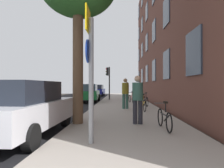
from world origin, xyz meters
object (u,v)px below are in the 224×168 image
(bicycle_0, at_px, (164,118))
(traffic_light, at_px, (108,77))
(car_1, at_px, (88,93))
(car_0, at_px, (23,108))
(sign_post, at_px, (90,66))
(bicycle_2, at_px, (146,101))
(bicycle_3, at_px, (132,98))
(pedestrian_2, at_px, (127,89))
(pedestrian_0, at_px, (138,96))
(bicycle_1, at_px, (143,104))
(pedestrian_1, at_px, (125,91))
(car_2, at_px, (98,90))

(bicycle_0, bearing_deg, traffic_light, 100.79)
(traffic_light, xyz_separation_m, car_1, (-1.73, -1.72, -1.50))
(car_0, bearing_deg, sign_post, -24.97)
(bicycle_2, height_order, bicycle_3, bicycle_2)
(bicycle_2, xyz_separation_m, pedestrian_2, (-0.99, 7.40, 0.64))
(traffic_light, height_order, pedestrian_0, traffic_light)
(sign_post, bearing_deg, bicycle_1, 72.55)
(bicycle_1, distance_m, pedestrian_2, 9.98)
(pedestrian_1, bearing_deg, pedestrian_2, 87.40)
(bicycle_1, bearing_deg, car_0, -128.21)
(bicycle_3, bearing_deg, car_2, 108.19)
(bicycle_2, bearing_deg, sign_post, -105.55)
(traffic_light, bearing_deg, pedestrian_1, -79.27)
(bicycle_2, xyz_separation_m, pedestrian_0, (-1.08, -6.28, 0.63))
(traffic_light, height_order, bicycle_2, traffic_light)
(bicycle_1, height_order, pedestrian_1, pedestrian_1)
(pedestrian_1, bearing_deg, traffic_light, 100.73)
(traffic_light, distance_m, bicycle_1, 9.35)
(bicycle_3, distance_m, car_1, 4.41)
(pedestrian_0, bearing_deg, traffic_light, 98.18)
(car_1, bearing_deg, car_2, 91.73)
(traffic_light, distance_m, bicycle_3, 4.81)
(pedestrian_0, height_order, pedestrian_2, pedestrian_2)
(pedestrian_1, xyz_separation_m, car_2, (-3.53, 16.48, -0.31))
(traffic_light, bearing_deg, pedestrian_2, 30.16)
(sign_post, bearing_deg, pedestrian_1, 81.82)
(traffic_light, bearing_deg, car_1, -135.14)
(pedestrian_1, bearing_deg, bicycle_2, 48.15)
(pedestrian_1, bearing_deg, sign_post, -98.18)
(sign_post, xyz_separation_m, bicycle_3, (1.62, 11.11, -1.50))
(traffic_light, xyz_separation_m, pedestrian_2, (1.90, 1.10, -1.22))
(bicycle_0, xyz_separation_m, car_1, (-4.29, 11.74, 0.38))
(bicycle_1, bearing_deg, car_2, 104.27)
(pedestrian_1, xyz_separation_m, car_0, (-3.17, -6.17, -0.31))
(bicycle_0, height_order, car_1, car_1)
(bicycle_1, xyz_separation_m, pedestrian_1, (-0.91, 0.98, 0.67))
(traffic_light, relative_size, car_0, 0.72)
(sign_post, height_order, bicycle_1, sign_post)
(pedestrian_2, bearing_deg, traffic_light, -149.84)
(sign_post, bearing_deg, car_2, 96.03)
(bicycle_2, relative_size, pedestrian_0, 0.93)
(traffic_light, height_order, car_1, traffic_light)
(sign_post, distance_m, pedestrian_0, 2.93)
(pedestrian_0, relative_size, pedestrian_2, 0.99)
(pedestrian_1, xyz_separation_m, pedestrian_2, (0.41, 8.96, -0.03))
(bicycle_0, distance_m, bicycle_1, 4.62)
(bicycle_2, xyz_separation_m, pedestrian_1, (-1.40, -1.56, 0.67))
(bicycle_1, distance_m, car_1, 8.24)
(bicycle_0, height_order, bicycle_3, bicycle_3)
(pedestrian_1, bearing_deg, bicycle_3, 81.46)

